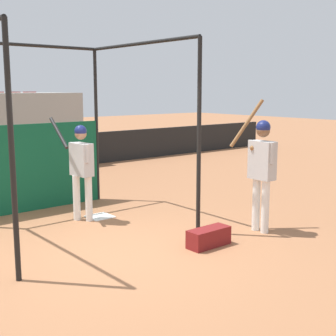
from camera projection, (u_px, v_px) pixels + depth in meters
ground_plane at (111, 252)px, 6.84m from camera, size 60.00×60.00×0.00m
batting_cage at (40, 144)px, 8.55m from camera, size 3.15×3.22×3.21m
home_plate at (100, 217)px, 8.74m from camera, size 0.44×0.44×0.02m
player_batter at (81, 164)px, 8.35m from camera, size 0.50×0.87×1.86m
player_waiting at (261, 164)px, 7.68m from camera, size 0.55×0.81×2.20m
equipment_bag at (209, 237)px, 7.09m from camera, size 0.70×0.28×0.28m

